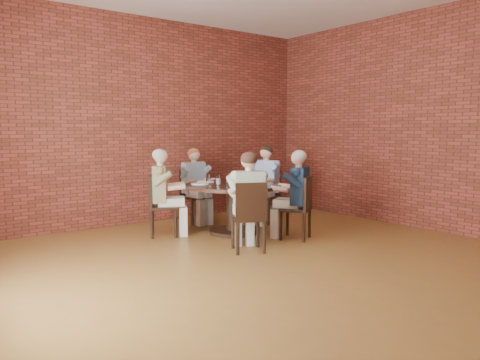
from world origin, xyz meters
TOP-DOWN VIEW (x-y plane):
  - floor at (0.00, 0.00)m, footprint 7.00×7.00m
  - wall_back at (0.00, 3.50)m, footprint 7.00×0.00m
  - wall_right at (3.25, 0.00)m, footprint 0.00×7.00m
  - dining_table at (0.67, 1.88)m, footprint 1.43×1.43m
  - chair_a at (1.67, 2.26)m, footprint 0.52×0.52m
  - diner_a at (1.59, 2.23)m, footprint 0.75×0.68m
  - chair_b at (0.65, 2.99)m, footprint 0.39×0.39m
  - diner_b at (0.65, 2.92)m, footprint 0.49×0.59m
  - chair_c at (-0.30, 2.41)m, footprint 0.54×0.54m
  - diner_c at (-0.24, 2.37)m, footprint 0.77×0.72m
  - chair_d at (0.17, 0.86)m, footprint 0.53×0.53m
  - diner_d at (0.21, 0.93)m, footprint 0.71×0.76m
  - chair_e at (1.21, 0.99)m, footprint 0.54×0.54m
  - diner_e at (1.17, 1.06)m, footprint 0.72×0.76m
  - plate_a at (1.03, 2.00)m, footprint 0.26×0.26m
  - plate_b at (0.48, 2.33)m, footprint 0.26×0.26m
  - plate_c at (0.26, 2.15)m, footprint 0.26×0.26m
  - plate_d at (0.85, 1.55)m, footprint 0.26×0.26m
  - glass_a at (1.01, 1.91)m, footprint 0.07×0.07m
  - glass_b at (0.79, 2.09)m, footprint 0.07×0.07m
  - glass_c at (0.40, 2.14)m, footprint 0.07×0.07m
  - glass_d at (0.47, 1.99)m, footprint 0.07×0.07m
  - glass_e at (0.49, 1.75)m, footprint 0.07×0.07m
  - glass_f at (0.50, 1.58)m, footprint 0.07×0.07m
  - glass_g at (0.76, 1.74)m, footprint 0.07×0.07m
  - smartphone at (0.96, 1.58)m, footprint 0.12×0.17m

SIDE VIEW (x-z plane):
  - floor at x=0.00m, z-range 0.00..0.00m
  - chair_b at x=0.65m, z-range 0.04..0.93m
  - chair_e at x=1.21m, z-range 0.04..0.94m
  - chair_d at x=0.17m, z-range 0.04..0.95m
  - chair_c at x=-0.30m, z-range 0.04..0.95m
  - chair_a at x=1.67m, z-range 0.04..0.95m
  - dining_table at x=0.67m, z-range 0.15..0.90m
  - diner_b at x=0.65m, z-range 0.00..1.24m
  - diner_e at x=1.17m, z-range 0.00..1.26m
  - diner_d at x=0.21m, z-range 0.00..1.27m
  - diner_c at x=-0.24m, z-range 0.00..1.27m
  - diner_a at x=1.59m, z-range 0.00..1.29m
  - smartphone at x=0.96m, z-range 0.75..0.76m
  - plate_a at x=1.03m, z-range 0.75..0.76m
  - plate_b at x=0.48m, z-range 0.75..0.76m
  - plate_c at x=0.26m, z-range 0.75..0.76m
  - plate_d at x=0.85m, z-range 0.75..0.76m
  - glass_a at x=1.01m, z-range 0.75..0.89m
  - glass_b at x=0.79m, z-range 0.75..0.89m
  - glass_c at x=0.40m, z-range 0.75..0.89m
  - glass_d at x=0.47m, z-range 0.75..0.89m
  - glass_e at x=0.49m, z-range 0.75..0.89m
  - glass_f at x=0.50m, z-range 0.75..0.89m
  - glass_g at x=0.76m, z-range 0.75..0.89m
  - wall_back at x=0.00m, z-range -1.80..5.20m
  - wall_right at x=3.25m, z-range -1.80..5.20m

